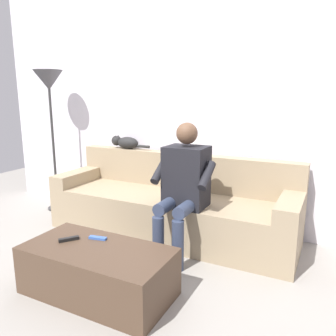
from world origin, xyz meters
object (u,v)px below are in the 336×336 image
coffee_table (98,271)px  cat_on_backrest (125,142)px  remote_black (69,239)px  floor_lamp (49,89)px  couch (172,208)px  person_solo_seated (184,182)px  remote_blue (98,238)px

coffee_table → cat_on_backrest: cat_on_backrest is taller
remote_black → floor_lamp: 2.16m
couch → floor_lamp: 2.02m
person_solo_seated → floor_lamp: 2.11m
cat_on_backrest → remote_black: (-0.46, 1.46, -0.51)m
couch → remote_black: (0.26, 1.20, 0.09)m
couch → floor_lamp: size_ratio=1.48×
floor_lamp → remote_blue: bearing=143.9°
remote_blue → couch: bearing=74.9°
remote_blue → floor_lamp: bearing=133.4°
coffee_table → floor_lamp: floor_lamp is taller
person_solo_seated → remote_black: (0.54, 0.86, -0.30)m
remote_black → floor_lamp: floor_lamp is taller
coffee_table → person_solo_seated: bearing=-108.0°
couch → remote_black: 1.23m
remote_black → remote_blue: 0.21m
coffee_table → remote_black: remote_black is taller
cat_on_backrest → remote_blue: size_ratio=3.64×
cat_on_backrest → floor_lamp: bearing=13.6°
remote_black → person_solo_seated: bearing=4.8°
cat_on_backrest → remote_black: size_ratio=3.39×
coffee_table → cat_on_backrest: (0.72, -1.47, 0.70)m
person_solo_seated → coffee_table: bearing=72.0°
remote_blue → floor_lamp: floor_lamp is taller
person_solo_seated → cat_on_backrest: person_solo_seated is taller
coffee_table → remote_blue: 0.24m
coffee_table → person_solo_seated: size_ratio=0.91×
couch → remote_black: size_ratio=17.02×
couch → remote_blue: size_ratio=18.28×
cat_on_backrest → person_solo_seated: bearing=149.1°
couch → remote_blue: 1.09m
couch → person_solo_seated: size_ratio=2.12×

